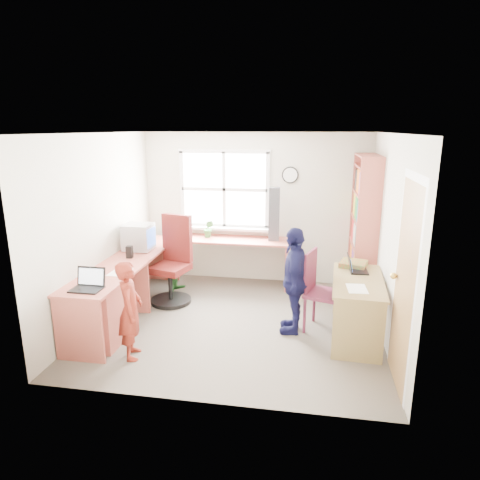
{
  "coord_description": "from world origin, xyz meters",
  "views": [
    {
      "loc": [
        0.89,
        -5.03,
        2.46
      ],
      "look_at": [
        0.0,
        0.25,
        1.05
      ],
      "focal_mm": 32.0,
      "sensor_mm": 36.0,
      "label": 1
    }
  ],
  "objects": [
    {
      "name": "bookshelf",
      "position": [
        1.65,
        1.19,
        1.0
      ],
      "size": [
        0.3,
        1.02,
        2.1
      ],
      "color": "#BD5A4B",
      "rests_on": "ground"
    },
    {
      "name": "speaker_a",
      "position": [
        -1.51,
        0.19,
        0.83
      ],
      "size": [
        0.09,
        0.09,
        0.16
      ],
      "rotation": [
        0.0,
        0.0,
        0.13
      ],
      "color": "black",
      "rests_on": "l_desk"
    },
    {
      "name": "person_red",
      "position": [
        -0.99,
        -1.02,
        0.55
      ],
      "size": [
        0.37,
        0.46,
        1.1
      ],
      "primitive_type": "imported",
      "rotation": [
        0.0,
        0.0,
        1.86
      ],
      "color": "maroon",
      "rests_on": "ground"
    },
    {
      "name": "person_green",
      "position": [
        -1.06,
        0.98,
        0.57
      ],
      "size": [
        0.46,
        0.58,
        1.13
      ],
      "primitive_type": "imported",
      "rotation": [
        0.0,
        0.0,
        1.64
      ],
      "color": "#286629",
      "rests_on": "ground"
    },
    {
      "name": "room",
      "position": [
        0.01,
        0.1,
        1.22
      ],
      "size": [
        3.64,
        3.44,
        2.44
      ],
      "color": "#4C443C",
      "rests_on": "ground"
    },
    {
      "name": "cd_tower",
      "position": [
        0.33,
        1.46,
        1.17
      ],
      "size": [
        0.18,
        0.16,
        0.83
      ],
      "rotation": [
        0.0,
        0.0,
        0.08
      ],
      "color": "black",
      "rests_on": "l_desk"
    },
    {
      "name": "crt_monitor",
      "position": [
        -1.53,
        0.56,
        0.94
      ],
      "size": [
        0.4,
        0.35,
        0.38
      ],
      "rotation": [
        0.0,
        0.0,
        -0.01
      ],
      "color": "#A9A8AD",
      "rests_on": "l_desk"
    },
    {
      "name": "paper_a",
      "position": [
        -1.38,
        -0.4,
        0.75
      ],
      "size": [
        0.23,
        0.31,
        0.0
      ],
      "rotation": [
        0.0,
        0.0,
        -0.04
      ],
      "color": "white",
      "rests_on": "l_desk"
    },
    {
      "name": "paper_b",
      "position": [
        1.43,
        -0.42,
        0.73
      ],
      "size": [
        0.23,
        0.31,
        0.0
      ],
      "rotation": [
        0.0,
        0.0,
        0.06
      ],
      "color": "white",
      "rests_on": "right_desk"
    },
    {
      "name": "laptop_left",
      "position": [
        -1.48,
        -0.97,
        0.8
      ],
      "size": [
        0.33,
        0.27,
        0.22
      ],
      "rotation": [
        0.0,
        0.0,
        0.0
      ],
      "color": "black",
      "rests_on": "l_desk"
    },
    {
      "name": "l_desk",
      "position": [
        -1.31,
        -0.28,
        0.46
      ],
      "size": [
        2.38,
        2.95,
        0.75
      ],
      "color": "#BD5A4B",
      "rests_on": "ground"
    },
    {
      "name": "speaker_b",
      "position": [
        -1.5,
        0.9,
        0.84
      ],
      "size": [
        0.11,
        0.11,
        0.19
      ],
      "rotation": [
        0.0,
        0.0,
        0.25
      ],
      "color": "black",
      "rests_on": "l_desk"
    },
    {
      "name": "person_navy",
      "position": [
        0.73,
        -0.09,
        0.66
      ],
      "size": [
        0.34,
        0.78,
        1.33
      ],
      "primitive_type": "imported",
      "rotation": [
        0.0,
        0.0,
        -1.55
      ],
      "color": "#121239",
      "rests_on": "ground"
    },
    {
      "name": "game_box",
      "position": [
        1.46,
        0.39,
        0.76
      ],
      "size": [
        0.39,
        0.39,
        0.06
      ],
      "rotation": [
        0.0,
        0.0,
        -0.27
      ],
      "color": "red",
      "rests_on": "right_desk"
    },
    {
      "name": "wooden_chair",
      "position": [
        1.03,
        0.0,
        0.55
      ],
      "size": [
        0.55,
        0.55,
        1.01
      ],
      "rotation": [
        0.0,
        0.0,
        -0.31
      ],
      "color": "maroon",
      "rests_on": "ground"
    },
    {
      "name": "potted_plant",
      "position": [
        -0.71,
        1.45,
        0.89
      ],
      "size": [
        0.16,
        0.13,
        0.28
      ],
      "primitive_type": "imported",
      "rotation": [
        0.0,
        0.0,
        -0.01
      ],
      "color": "#2B6D2F",
      "rests_on": "l_desk"
    },
    {
      "name": "right_desk",
      "position": [
        1.48,
        -0.12,
        0.53
      ],
      "size": [
        0.65,
        1.29,
        0.73
      ],
      "rotation": [
        0.0,
        0.0,
        -0.06
      ],
      "color": "olive",
      "rests_on": "ground"
    },
    {
      "name": "laptop_right",
      "position": [
        1.46,
        0.19,
        0.77
      ],
      "size": [
        0.26,
        0.31,
        0.2
      ],
      "rotation": [
        0.0,
        0.0,
        1.61
      ],
      "color": "black",
      "rests_on": "right_desk"
    },
    {
      "name": "swivel_chair",
      "position": [
        -1.04,
        0.59,
        0.54
      ],
      "size": [
        0.71,
        0.71,
        1.26
      ],
      "rotation": [
        0.0,
        0.0,
        -0.24
      ],
      "color": "black",
      "rests_on": "ground"
    }
  ]
}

